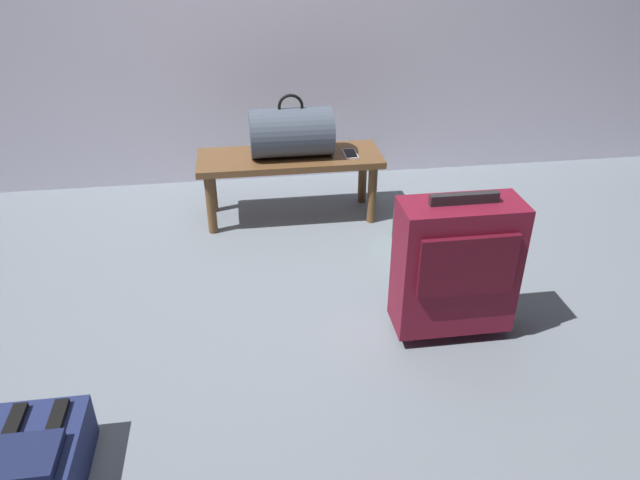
{
  "coord_description": "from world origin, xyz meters",
  "views": [
    {
      "loc": [
        -0.16,
        -2.04,
        1.56
      ],
      "look_at": [
        0.16,
        0.24,
        0.25
      ],
      "focal_mm": 33.17,
      "sensor_mm": 36.0,
      "label": 1
    }
  ],
  "objects_px": {
    "duffel_bag_slate": "(291,132)",
    "backpack_green": "(429,238)",
    "bench": "(290,165)",
    "suitcase_upright_burgundy": "(456,265)",
    "cell_phone": "(350,154)",
    "backpack_navy": "(34,464)"
  },
  "relations": [
    {
      "from": "bench",
      "to": "backpack_navy",
      "type": "xyz_separation_m",
      "value": [
        -0.94,
        -1.69,
        -0.22
      ]
    },
    {
      "from": "bench",
      "to": "suitcase_upright_burgundy",
      "type": "distance_m",
      "value": 1.27
    },
    {
      "from": "suitcase_upright_burgundy",
      "to": "backpack_green",
      "type": "distance_m",
      "value": 0.67
    },
    {
      "from": "cell_phone",
      "to": "backpack_green",
      "type": "height_order",
      "value": "cell_phone"
    },
    {
      "from": "duffel_bag_slate",
      "to": "suitcase_upright_burgundy",
      "type": "bearing_deg",
      "value": -65.02
    },
    {
      "from": "cell_phone",
      "to": "backpack_green",
      "type": "relative_size",
      "value": 0.38
    },
    {
      "from": "backpack_navy",
      "to": "duffel_bag_slate",
      "type": "bearing_deg",
      "value": 60.53
    },
    {
      "from": "suitcase_upright_burgundy",
      "to": "backpack_navy",
      "type": "bearing_deg",
      "value": -159.73
    },
    {
      "from": "duffel_bag_slate",
      "to": "cell_phone",
      "type": "height_order",
      "value": "duffel_bag_slate"
    },
    {
      "from": "suitcase_upright_burgundy",
      "to": "backpack_green",
      "type": "bearing_deg",
      "value": 80.36
    },
    {
      "from": "suitcase_upright_burgundy",
      "to": "duffel_bag_slate",
      "type": "bearing_deg",
      "value": 114.98
    },
    {
      "from": "cell_phone",
      "to": "suitcase_upright_burgundy",
      "type": "height_order",
      "value": "suitcase_upright_burgundy"
    },
    {
      "from": "bench",
      "to": "duffel_bag_slate",
      "type": "relative_size",
      "value": 2.27
    },
    {
      "from": "backpack_navy",
      "to": "cell_phone",
      "type": "bearing_deg",
      "value": 52.47
    },
    {
      "from": "bench",
      "to": "backpack_navy",
      "type": "height_order",
      "value": "bench"
    },
    {
      "from": "duffel_bag_slate",
      "to": "cell_phone",
      "type": "bearing_deg",
      "value": -6.23
    },
    {
      "from": "duffel_bag_slate",
      "to": "backpack_green",
      "type": "relative_size",
      "value": 1.16
    },
    {
      "from": "backpack_green",
      "to": "cell_phone",
      "type": "bearing_deg",
      "value": 123.36
    },
    {
      "from": "backpack_green",
      "to": "duffel_bag_slate",
      "type": "bearing_deg",
      "value": 140.71
    },
    {
      "from": "backpack_navy",
      "to": "backpack_green",
      "type": "relative_size",
      "value": 1.0
    },
    {
      "from": "cell_phone",
      "to": "backpack_navy",
      "type": "relative_size",
      "value": 0.38
    },
    {
      "from": "duffel_bag_slate",
      "to": "cell_phone",
      "type": "distance_m",
      "value": 0.34
    }
  ]
}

